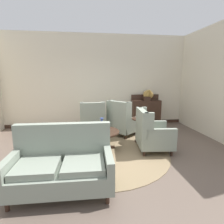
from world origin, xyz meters
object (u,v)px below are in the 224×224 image
Objects in this scene: settee at (62,166)px; side_table at (141,128)px; armchair_near_sideboard at (151,133)px; armchair_far_left at (123,121)px; sideboard at (146,111)px; coffee_table at (100,134)px; gramophone at (149,93)px; porcelain_vase at (102,126)px; armchair_foreground_right at (92,121)px.

settee reaches higher than side_table.
armchair_near_sideboard is 1.53× the size of side_table.
armchair_far_left is 1.02× the size of sideboard.
coffee_table is 2.85m from gramophone.
armchair_far_left is at bearing 54.99° from porcelain_vase.
armchair_near_sideboard is (1.38, -1.46, -0.00)m from armchair_foreground_right.
gramophone is (0.74, 1.60, 0.81)m from side_table.
side_table is at bearing 144.77° from armchair_foreground_right.
armchair_far_left reaches higher than armchair_foreground_right.
armchair_near_sideboard is (1.22, -0.26, 0.05)m from coffee_table.
settee is at bearing -126.37° from gramophone.
coffee_table is at bearing -134.04° from gramophone.
armchair_near_sideboard is at bearing -105.08° from sideboard.
gramophone is at bearing -61.02° from sideboard.
armchair_far_left is at bearing 120.13° from side_table.
porcelain_vase reaches higher than coffee_table.
gramophone is (1.12, 0.94, 0.77)m from armchair_far_left.
coffee_table is 1.73× the size of gramophone.
side_table is at bearing -114.92° from gramophone.
porcelain_vase is 1.20m from side_table.
armchair_far_left is at bearing 24.86° from armchair_near_sideboard.
side_table is at bearing 17.48° from coffee_table.
armchair_foreground_right is at bearing 147.60° from side_table.
coffee_table is 0.60× the size of settee.
armchair_near_sideboard is 0.63m from side_table.
coffee_table is 2.76m from sideboard.
armchair_far_left is 1.72× the size of side_table.
armchair_near_sideboard is (1.18, -0.23, -0.17)m from porcelain_vase.
armchair_foreground_right is at bearing 38.65° from armchair_far_left.
gramophone reaches higher than side_table.
side_table is 1.83m from sideboard.
sideboard is (1.85, 2.05, 0.14)m from coffee_table.
armchair_far_left reaches higher than settee.
porcelain_vase is 2.79m from gramophone.
porcelain_vase is at bearing 84.31° from armchair_near_sideboard.
sideboard is at bearing 118.98° from gramophone.
armchair_foreground_right reaches higher than armchair_near_sideboard.
coffee_table is 0.84× the size of sideboard.
gramophone reaches higher than settee.
armchair_near_sideboard reaches higher than porcelain_vase.
armchair_far_left is (1.49, 2.60, 0.03)m from settee.
coffee_table is 1.21m from side_table.
armchair_near_sideboard is at bearing -83.74° from side_table.
coffee_table is 1.28m from armchair_far_left.
coffee_table is at bearing 147.66° from porcelain_vase.
sideboard is at bearing 67.74° from side_table.
settee is (-0.76, -1.56, -0.19)m from porcelain_vase.
armchair_foreground_right is (0.56, 2.78, 0.02)m from settee.
coffee_table is 1.42× the size of side_table.
sideboard is (0.62, 2.31, 0.09)m from armchair_near_sideboard.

